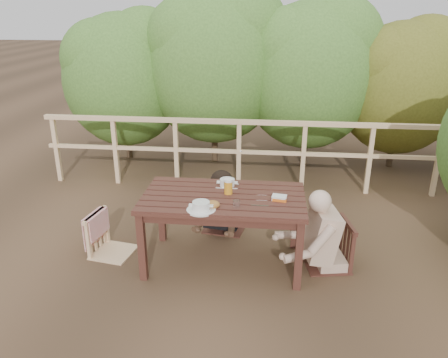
# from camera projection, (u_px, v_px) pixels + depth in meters

# --- Properties ---
(ground) EXTENTS (60.00, 60.00, 0.00)m
(ground) POSITION_uv_depth(u_px,v_px,m) (223.00, 262.00, 4.55)
(ground) COLOR brown
(ground) RESTS_ON ground
(table) EXTENTS (1.58, 0.89, 0.73)m
(table) POSITION_uv_depth(u_px,v_px,m) (223.00, 230.00, 4.42)
(table) COLOR #3B1E17
(table) RESTS_ON ground
(chair_left) EXTENTS (0.48, 0.48, 0.84)m
(chair_left) POSITION_uv_depth(u_px,v_px,m) (110.00, 218.00, 4.56)
(chair_left) COLOR #D7AF82
(chair_left) RESTS_ON ground
(chair_far) EXTENTS (0.53, 0.53, 0.93)m
(chair_far) POSITION_uv_depth(u_px,v_px,m) (225.00, 192.00, 5.08)
(chair_far) COLOR #3B1E17
(chair_far) RESTS_ON ground
(chair_right) EXTENTS (0.52, 0.52, 0.89)m
(chair_right) POSITION_uv_depth(u_px,v_px,m) (329.00, 225.00, 4.34)
(chair_right) COLOR #3B1E17
(chair_right) RESTS_ON ground
(woman) EXTENTS (0.56, 0.65, 1.17)m
(woman) POSITION_uv_depth(u_px,v_px,m) (225.00, 181.00, 5.06)
(woman) COLOR black
(woman) RESTS_ON ground
(diner_right) EXTENTS (0.76, 0.66, 1.35)m
(diner_right) POSITION_uv_depth(u_px,v_px,m) (335.00, 204.00, 4.25)
(diner_right) COLOR tan
(diner_right) RESTS_ON ground
(railing) EXTENTS (5.60, 0.10, 1.01)m
(railing) POSITION_uv_depth(u_px,v_px,m) (239.00, 155.00, 6.21)
(railing) COLOR #D7AF82
(railing) RESTS_ON ground
(hedge_row) EXTENTS (6.60, 1.60, 3.80)m
(hedge_row) POSITION_uv_depth(u_px,v_px,m) (272.00, 45.00, 6.77)
(hedge_row) COLOR #3F6626
(hedge_row) RESTS_ON ground
(soup_near) EXTENTS (0.27, 0.27, 0.09)m
(soup_near) POSITION_uv_depth(u_px,v_px,m) (201.00, 206.00, 3.98)
(soup_near) COLOR white
(soup_near) RESTS_ON table
(soup_far) EXTENTS (0.26, 0.26, 0.09)m
(soup_far) POSITION_uv_depth(u_px,v_px,m) (227.00, 183.00, 4.51)
(soup_far) COLOR silver
(soup_far) RESTS_ON table
(bread_roll) EXTENTS (0.13, 0.10, 0.08)m
(bread_roll) POSITION_uv_depth(u_px,v_px,m) (213.00, 204.00, 4.03)
(bread_roll) COLOR #A6703B
(bread_roll) RESTS_ON table
(beer_glass) EXTENTS (0.09, 0.09, 0.16)m
(beer_glass) POSITION_uv_depth(u_px,v_px,m) (228.00, 187.00, 4.30)
(beer_glass) COLOR gold
(beer_glass) RESTS_ON table
(tumbler) EXTENTS (0.07, 0.07, 0.08)m
(tumbler) POSITION_uv_depth(u_px,v_px,m) (237.00, 205.00, 4.02)
(tumbler) COLOR white
(tumbler) RESTS_ON table
(butter_tub) EXTENTS (0.15, 0.12, 0.06)m
(butter_tub) POSITION_uv_depth(u_px,v_px,m) (279.00, 199.00, 4.17)
(butter_tub) COLOR white
(butter_tub) RESTS_ON table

